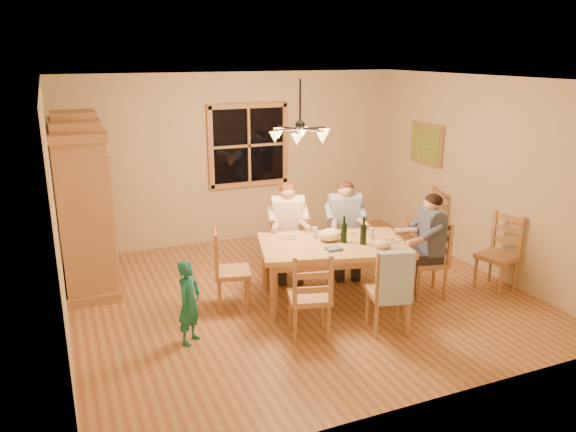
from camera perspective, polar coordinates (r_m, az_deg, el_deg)
name	(u,v)px	position (r m, az deg, el deg)	size (l,w,h in m)	color
floor	(299,296)	(7.25, 1.13, -8.09)	(5.50, 5.50, 0.00)	#945C35
ceiling	(300,79)	(6.60, 1.26, 13.76)	(5.50, 5.00, 0.02)	white
wall_back	(236,158)	(9.09, -5.26, 5.86)	(5.50, 0.02, 2.70)	beige
wall_left	(56,219)	(6.25, -22.53, -0.25)	(0.02, 5.00, 2.70)	beige
wall_right	(480,175)	(8.28, 18.89, 4.00)	(0.02, 5.00, 2.70)	beige
window	(249,145)	(9.08, -4.02, 7.16)	(1.30, 0.06, 1.30)	black
painting	(427,144)	(9.13, 13.90, 7.09)	(0.06, 0.78, 0.64)	#9F6C45
chandelier	(300,133)	(6.66, 1.23, 8.40)	(0.77, 0.68, 0.71)	black
armoire	(84,209)	(7.66, -20.05, 0.65)	(0.66, 1.40, 2.30)	#9F6C45
dining_table	(333,251)	(6.89, 4.60, -3.56)	(1.99, 1.50, 0.76)	tan
chair_far_left	(288,256)	(7.71, -0.04, -4.11)	(0.53, 0.52, 0.99)	tan
chair_far_right	(344,253)	(7.85, 5.67, -3.81)	(0.53, 0.52, 0.99)	tan
chair_near_left	(309,310)	(6.19, 2.18, -9.50)	(0.53, 0.52, 0.99)	tan
chair_near_right	(388,305)	(6.40, 10.10, -8.87)	(0.53, 0.52, 0.99)	tan
chair_end_left	(233,284)	(6.87, -5.59, -6.84)	(0.52, 0.53, 0.99)	tan
chair_end_right	(427,273)	(7.37, 13.94, -5.60)	(0.52, 0.53, 0.99)	tan
adult_woman	(288,219)	(7.54, -0.04, -0.28)	(0.47, 0.50, 0.87)	beige
adult_plaid_man	(345,216)	(7.68, 5.78, -0.04)	(0.47, 0.50, 0.87)	#335E8E
adult_slate_man	(430,232)	(7.19, 14.24, -1.63)	(0.50, 0.47, 0.87)	#414F68
towel	(395,278)	(6.07, 10.84, -6.22)	(0.38, 0.10, 0.58)	#98BDCE
wine_bottle_a	(344,229)	(6.85, 5.71, -1.36)	(0.08, 0.08, 0.33)	black
wine_bottle_b	(363,231)	(6.81, 7.67, -1.53)	(0.08, 0.08, 0.33)	black
plate_woman	(289,236)	(7.07, 0.15, -2.03)	(0.26, 0.26, 0.02)	white
plate_plaid	(348,233)	(7.21, 6.13, -1.75)	(0.26, 0.26, 0.02)	white
plate_slate	(387,239)	(7.05, 10.03, -2.35)	(0.26, 0.26, 0.02)	white
wine_glass_a	(315,233)	(7.01, 2.74, -1.69)	(0.06, 0.06, 0.14)	silver
wine_glass_b	(371,233)	(7.05, 8.47, -1.74)	(0.06, 0.06, 0.14)	silver
cap	(383,245)	(6.70, 9.59, -2.92)	(0.20, 0.20, 0.11)	tan
napkin	(334,249)	(6.62, 4.66, -3.32)	(0.18, 0.14, 0.03)	slate
cloth_bundle	(330,235)	(6.91, 4.29, -1.92)	(0.28, 0.22, 0.15)	beige
child	(189,302)	(6.07, -10.00, -8.63)	(0.34, 0.22, 0.92)	#197464
chair_spare_front	(496,267)	(7.81, 20.35, -4.90)	(0.52, 0.54, 0.99)	tan
chair_spare_back	(422,232)	(8.96, 13.50, -1.62)	(0.55, 0.56, 0.99)	tan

